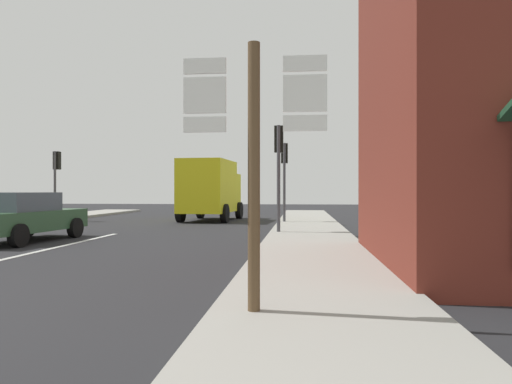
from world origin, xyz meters
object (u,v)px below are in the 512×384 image
object	(u,v)px
sedan_far	(22,216)
route_sign_post	(254,156)
traffic_light_far_left	(56,170)
traffic_light_far_right	(284,164)
traffic_light_near_right	(279,154)
delivery_truck	(211,188)

from	to	relation	value
sedan_far	route_sign_post	world-z (taller)	route_sign_post
traffic_light_far_left	traffic_light_far_right	bearing A→B (deg)	-5.56
sedan_far	traffic_light_far_left	distance (m)	10.20
route_sign_post	traffic_light_far_right	bearing A→B (deg)	90.81
traffic_light_far_right	traffic_light_near_right	bearing A→B (deg)	-90.00
sedan_far	traffic_light_near_right	distance (m)	8.26
delivery_truck	sedan_far	bearing A→B (deg)	-109.43
delivery_truck	traffic_light_far_left	bearing A→B (deg)	-171.33
delivery_truck	route_sign_post	distance (m)	18.65
sedan_far	traffic_light_far_right	bearing A→B (deg)	47.13
route_sign_post	traffic_light_near_right	xyz separation A→B (m)	(-0.22, 10.56, 0.86)
delivery_truck	route_sign_post	size ratio (longest dim) A/B	1.61
traffic_light_near_right	traffic_light_far_right	size ratio (longest dim) A/B	1.01
traffic_light_near_right	traffic_light_far_right	xyz separation A→B (m)	(0.00, 5.35, -0.04)
traffic_light_far_right	sedan_far	bearing A→B (deg)	-132.87
sedan_far	traffic_light_far_right	size ratio (longest dim) A/B	1.18
route_sign_post	traffic_light_near_right	world-z (taller)	traffic_light_near_right
sedan_far	delivery_truck	bearing A→B (deg)	70.57
sedan_far	traffic_light_far_left	size ratio (longest dim) A/B	1.24
route_sign_post	traffic_light_far_left	xyz separation A→B (m)	(-11.72, 17.03, 0.69)
sedan_far	traffic_light_far_left	xyz separation A→B (m)	(-3.97, 9.22, 1.83)
delivery_truck	route_sign_post	bearing A→B (deg)	-77.35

